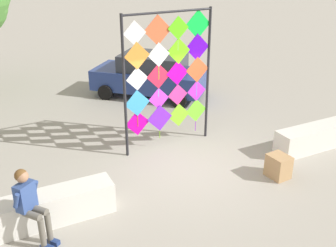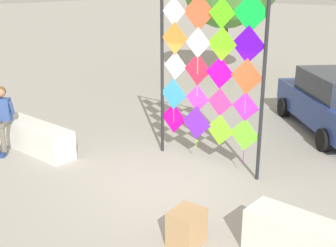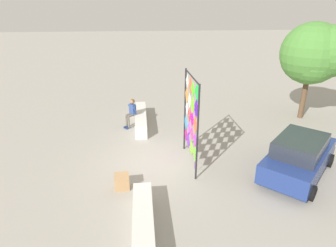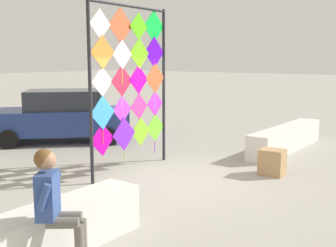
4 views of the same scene
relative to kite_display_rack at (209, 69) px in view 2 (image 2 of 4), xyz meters
The scene contains 5 objects.
ground 2.46m from the kite_display_rack, 91.72° to the right, with size 120.00×120.00×0.00m, color #9E998E.
plaza_ledge_left 4.93m from the kite_display_rack, 155.38° to the right, with size 3.78×0.57×0.64m, color silver.
kite_display_rack is the anchor object (origin of this frame).
seated_vendor 4.75m from the kite_display_rack, 148.51° to the right, with size 0.68×0.72×1.49m.
cardboard_box_large 3.52m from the kite_display_rack, 59.58° to the right, with size 0.42×0.50×0.55m, color tan.
Camera 2 is at (5.10, -5.78, 3.77)m, focal length 47.36 mm.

